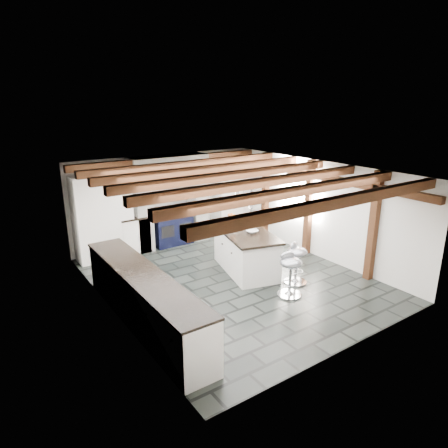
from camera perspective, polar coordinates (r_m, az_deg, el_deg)
ground at (r=8.49m, az=0.98°, el=-7.89°), size 6.00×6.00×0.00m
room_shell at (r=8.95m, az=-7.45°, el=0.62°), size 6.00×6.03×6.00m
range_cooker at (r=10.47m, az=-7.53°, el=-0.36°), size 1.00×0.63×0.99m
kitchen_island at (r=8.74m, az=3.13°, el=-3.87°), size 1.38×2.00×1.20m
bar_stool_near at (r=8.26m, az=10.24°, el=-4.84°), size 0.55×0.55×0.87m
bar_stool_far at (r=7.71m, az=9.45°, el=-6.40°), size 0.52×0.52×0.87m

